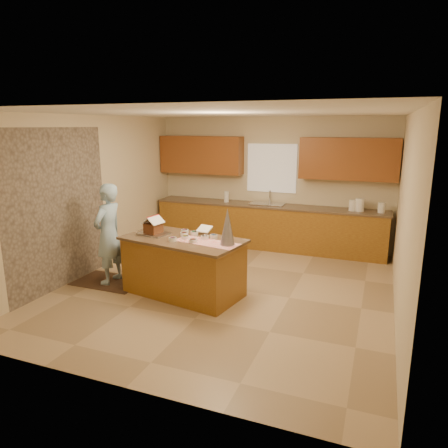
# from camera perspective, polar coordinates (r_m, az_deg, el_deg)

# --- Properties ---
(floor) EXTENTS (5.50, 5.50, 0.00)m
(floor) POSITION_cam_1_polar(r_m,az_deg,el_deg) (6.65, 0.18, -8.87)
(floor) COLOR tan
(floor) RESTS_ON ground
(ceiling) EXTENTS (5.50, 5.50, 0.00)m
(ceiling) POSITION_cam_1_polar(r_m,az_deg,el_deg) (6.15, 0.20, 15.09)
(ceiling) COLOR silver
(ceiling) RESTS_ON floor
(wall_back) EXTENTS (5.50, 5.50, 0.00)m
(wall_back) POSITION_cam_1_polar(r_m,az_deg,el_deg) (8.85, 6.61, 5.74)
(wall_back) COLOR beige
(wall_back) RESTS_ON floor
(wall_front) EXTENTS (5.50, 5.50, 0.00)m
(wall_front) POSITION_cam_1_polar(r_m,az_deg,el_deg) (3.90, -14.49, -4.54)
(wall_front) COLOR beige
(wall_front) RESTS_ON floor
(wall_left) EXTENTS (5.50, 5.50, 0.00)m
(wall_left) POSITION_cam_1_polar(r_m,az_deg,el_deg) (7.51, -17.95, 3.81)
(wall_left) COLOR beige
(wall_left) RESTS_ON floor
(wall_right) EXTENTS (5.50, 5.50, 0.00)m
(wall_right) POSITION_cam_1_polar(r_m,az_deg,el_deg) (5.87, 23.63, 0.77)
(wall_right) COLOR beige
(wall_right) RESTS_ON floor
(stone_accent) EXTENTS (0.00, 2.50, 2.50)m
(stone_accent) POSITION_cam_1_polar(r_m,az_deg,el_deg) (6.92, -21.89, 1.87)
(stone_accent) COLOR gray
(stone_accent) RESTS_ON wall_left
(window_curtain) EXTENTS (1.05, 0.03, 1.00)m
(window_curtain) POSITION_cam_1_polar(r_m,az_deg,el_deg) (8.79, 6.61, 7.66)
(window_curtain) COLOR white
(window_curtain) RESTS_ON wall_back
(back_counter_base) EXTENTS (4.80, 0.60, 0.88)m
(back_counter_base) POSITION_cam_1_polar(r_m,az_deg,el_deg) (8.73, 5.95, -0.42)
(back_counter_base) COLOR olive
(back_counter_base) RESTS_ON floor
(back_counter_top) EXTENTS (4.85, 0.63, 0.04)m
(back_counter_top) POSITION_cam_1_polar(r_m,az_deg,el_deg) (8.64, 6.03, 2.54)
(back_counter_top) COLOR brown
(back_counter_top) RESTS_ON back_counter_base
(upper_cabinet_left) EXTENTS (1.85, 0.35, 0.80)m
(upper_cabinet_left) POSITION_cam_1_polar(r_m,az_deg,el_deg) (9.14, -3.16, 9.52)
(upper_cabinet_left) COLOR brown
(upper_cabinet_left) RESTS_ON wall_back
(upper_cabinet_right) EXTENTS (1.85, 0.35, 0.80)m
(upper_cabinet_right) POSITION_cam_1_polar(r_m,az_deg,el_deg) (8.36, 16.84, 8.61)
(upper_cabinet_right) COLOR brown
(upper_cabinet_right) RESTS_ON wall_back
(sink) EXTENTS (0.70, 0.45, 0.12)m
(sink) POSITION_cam_1_polar(r_m,az_deg,el_deg) (8.64, 6.02, 2.47)
(sink) COLOR silver
(sink) RESTS_ON back_counter_top
(faucet) EXTENTS (0.03, 0.03, 0.28)m
(faucet) POSITION_cam_1_polar(r_m,az_deg,el_deg) (8.78, 6.36, 3.77)
(faucet) COLOR silver
(faucet) RESTS_ON back_counter_top
(island_base) EXTENTS (1.86, 1.16, 0.85)m
(island_base) POSITION_cam_1_polar(r_m,az_deg,el_deg) (6.33, -5.61, -6.01)
(island_base) COLOR olive
(island_base) RESTS_ON floor
(island_top) EXTENTS (1.95, 1.25, 0.04)m
(island_top) POSITION_cam_1_polar(r_m,az_deg,el_deg) (6.20, -5.71, -2.15)
(island_top) COLOR brown
(island_top) RESTS_ON island_base
(table_runner) EXTENTS (1.01, 0.51, 0.01)m
(table_runner) POSITION_cam_1_polar(r_m,az_deg,el_deg) (5.95, -2.38, -2.54)
(table_runner) COLOR #AE0C0C
(table_runner) RESTS_ON island_top
(baking_tray) EXTENTS (0.49, 0.40, 0.02)m
(baking_tray) POSITION_cam_1_polar(r_m,az_deg,el_deg) (6.48, -9.70, -1.30)
(baking_tray) COLOR silver
(baking_tray) RESTS_ON island_top
(cookbook) EXTENTS (0.24, 0.20, 0.09)m
(cookbook) POSITION_cam_1_polar(r_m,az_deg,el_deg) (6.37, -2.72, -0.67)
(cookbook) COLOR white
(cookbook) RESTS_ON island_top
(tinsel_tree) EXTENTS (0.25, 0.25, 0.53)m
(tinsel_tree) POSITION_cam_1_polar(r_m,az_deg,el_deg) (5.76, 0.48, -0.38)
(tinsel_tree) COLOR #B6B4C1
(tinsel_tree) RESTS_ON island_top
(rug) EXTENTS (1.11, 0.72, 0.01)m
(rug) POSITION_cam_1_polar(r_m,az_deg,el_deg) (7.16, -15.57, -7.65)
(rug) COLOR black
(rug) RESTS_ON floor
(boy) EXTENTS (0.41, 0.61, 1.63)m
(boy) POSITION_cam_1_polar(r_m,az_deg,el_deg) (6.89, -15.66, -1.33)
(boy) COLOR #98BDD8
(boy) RESTS_ON rug
(canister_a) EXTENTS (0.15, 0.15, 0.21)m
(canister_a) POSITION_cam_1_polar(r_m,az_deg,el_deg) (8.34, 17.39, 2.48)
(canister_a) COLOR white
(canister_a) RESTS_ON back_counter_top
(canister_b) EXTENTS (0.17, 0.17, 0.25)m
(canister_b) POSITION_cam_1_polar(r_m,az_deg,el_deg) (8.33, 18.26, 2.53)
(canister_b) COLOR white
(canister_b) RESTS_ON back_counter_top
(canister_c) EXTENTS (0.13, 0.13, 0.19)m
(canister_c) POSITION_cam_1_polar(r_m,az_deg,el_deg) (8.33, 20.95, 2.12)
(canister_c) COLOR white
(canister_c) RESTS_ON back_counter_top
(paper_towel) EXTENTS (0.10, 0.10, 0.23)m
(paper_towel) POSITION_cam_1_polar(r_m,az_deg,el_deg) (8.89, 0.34, 3.80)
(paper_towel) COLOR white
(paper_towel) RESTS_ON back_counter_top
(gingerbread_house) EXTENTS (0.31, 0.31, 0.27)m
(gingerbread_house) POSITION_cam_1_polar(r_m,az_deg,el_deg) (6.45, -9.74, -0.33)
(gingerbread_house) COLOR brown
(gingerbread_house) RESTS_ON baking_tray
(candy_bowls) EXTENTS (0.66, 0.60, 0.05)m
(candy_bowls) POSITION_cam_1_polar(r_m,az_deg,el_deg) (6.20, -4.50, -1.69)
(candy_bowls) COLOR #3162BB
(candy_bowls) RESTS_ON island_top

